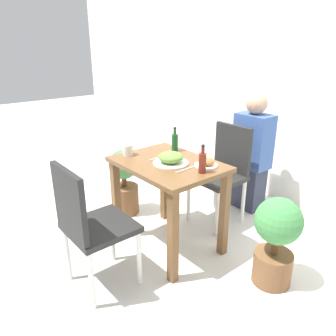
# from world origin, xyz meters

# --- Properties ---
(ground_plane) EXTENTS (16.00, 16.00, 0.00)m
(ground_plane) POSITION_xyz_m (0.00, 0.00, 0.00)
(ground_plane) COLOR silver
(wall_back) EXTENTS (8.00, 0.05, 2.60)m
(wall_back) POSITION_xyz_m (0.00, 1.49, 1.30)
(wall_back) COLOR white
(wall_back) RESTS_ON ground_plane
(dining_table) EXTENTS (0.84, 0.62, 0.74)m
(dining_table) POSITION_xyz_m (0.00, 0.00, 0.59)
(dining_table) COLOR brown
(dining_table) RESTS_ON ground_plane
(chair_near) EXTENTS (0.42, 0.42, 0.91)m
(chair_near) POSITION_xyz_m (0.07, -0.72, 0.52)
(chair_near) COLOR black
(chair_near) RESTS_ON ground_plane
(chair_far) EXTENTS (0.42, 0.42, 0.91)m
(chair_far) POSITION_xyz_m (-0.02, 0.67, 0.52)
(chair_far) COLOR black
(chair_far) RESTS_ON ground_plane
(food_plate) EXTENTS (0.27, 0.27, 0.09)m
(food_plate) POSITION_xyz_m (0.04, -0.01, 0.78)
(food_plate) COLOR white
(food_plate) RESTS_ON dining_table
(side_plate) EXTENTS (0.18, 0.18, 0.06)m
(side_plate) POSITION_xyz_m (0.25, 0.16, 0.77)
(side_plate) COLOR white
(side_plate) RESTS_ON dining_table
(drink_cup) EXTENTS (0.09, 0.09, 0.09)m
(drink_cup) POSITION_xyz_m (-0.33, -0.15, 0.79)
(drink_cup) COLOR silver
(drink_cup) RESTS_ON dining_table
(sauce_bottle) EXTENTS (0.05, 0.05, 0.21)m
(sauce_bottle) POSITION_xyz_m (0.32, 0.04, 0.82)
(sauce_bottle) COLOR maroon
(sauce_bottle) RESTS_ON dining_table
(condiment_bottle) EXTENTS (0.05, 0.05, 0.21)m
(condiment_bottle) POSITION_xyz_m (-0.17, 0.22, 0.82)
(condiment_bottle) COLOR #194C23
(condiment_bottle) RESTS_ON dining_table
(fork_utensil) EXTENTS (0.03, 0.18, 0.00)m
(fork_utensil) POSITION_xyz_m (-0.12, -0.01, 0.74)
(fork_utensil) COLOR silver
(fork_utensil) RESTS_ON dining_table
(spoon_utensil) EXTENTS (0.01, 0.19, 0.00)m
(spoon_utensil) POSITION_xyz_m (0.21, -0.01, 0.74)
(spoon_utensil) COLOR silver
(spoon_utensil) RESTS_ON dining_table
(potted_plant_left) EXTENTS (0.28, 0.28, 0.65)m
(potted_plant_left) POSITION_xyz_m (-0.71, 0.03, 0.33)
(potted_plant_left) COLOR brown
(potted_plant_left) RESTS_ON ground_plane
(potted_plant_right) EXTENTS (0.32, 0.32, 0.65)m
(potted_plant_right) POSITION_xyz_m (0.82, 0.27, 0.36)
(potted_plant_right) COLOR brown
(potted_plant_right) RESTS_ON ground_plane
(person_figure) EXTENTS (0.34, 0.22, 1.17)m
(person_figure) POSITION_xyz_m (0.00, 1.07, 0.58)
(person_figure) COLOR #2D3347
(person_figure) RESTS_ON ground_plane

